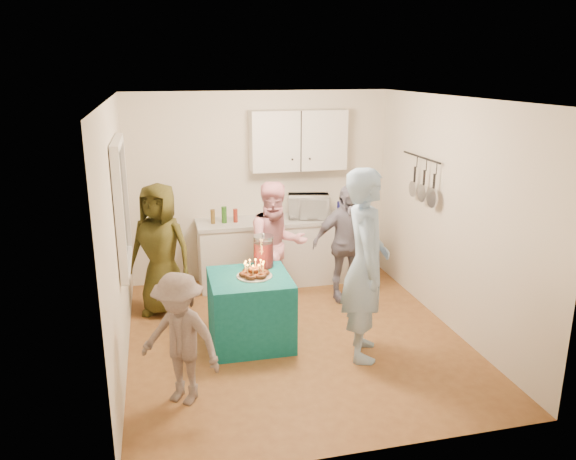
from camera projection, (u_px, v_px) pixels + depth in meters
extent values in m
plane|color=brown|center=(295.00, 337.00, 6.25)|extent=(4.00, 4.00, 0.00)
plane|color=white|center=(296.00, 98.00, 5.52)|extent=(4.00, 4.00, 0.00)
plane|color=silver|center=(260.00, 187.00, 7.75)|extent=(3.60, 3.60, 0.00)
plane|color=silver|center=(118.00, 237.00, 5.48)|extent=(4.00, 4.00, 0.00)
plane|color=silver|center=(451.00, 215.00, 6.29)|extent=(4.00, 4.00, 0.00)
cube|color=black|center=(120.00, 205.00, 5.70)|extent=(0.04, 1.00, 1.20)
cube|color=white|center=(279.00, 252.00, 7.76)|extent=(2.20, 0.58, 0.86)
cube|color=beige|center=(279.00, 221.00, 7.63)|extent=(2.24, 0.62, 0.05)
cube|color=white|center=(298.00, 140.00, 7.54)|extent=(1.30, 0.30, 0.80)
cube|color=black|center=(418.00, 178.00, 6.84)|extent=(0.12, 1.00, 0.60)
imported|color=white|center=(309.00, 206.00, 7.68)|extent=(0.63, 0.49, 0.31)
cube|color=#10666A|center=(250.00, 310.00, 6.06)|extent=(0.86, 0.86, 0.76)
cylinder|color=#AE0D1A|center=(263.00, 252.00, 6.20)|extent=(0.22, 0.22, 0.34)
imported|color=#9BBDE2|center=(366.00, 265.00, 5.63)|extent=(0.65, 0.82, 1.98)
imported|color=brown|center=(160.00, 250.00, 6.68)|extent=(0.94, 0.83, 1.61)
imported|color=pink|center=(277.00, 247.00, 6.79)|extent=(0.86, 0.71, 1.60)
imported|color=black|center=(345.00, 243.00, 7.10)|extent=(0.90, 0.42, 1.51)
imported|color=#63544F|center=(180.00, 339.00, 4.91)|extent=(0.90, 0.83, 1.22)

